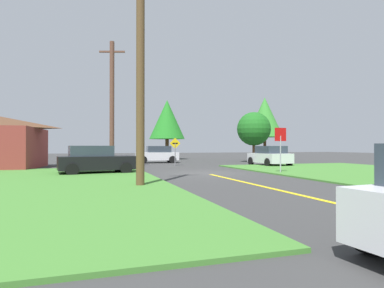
# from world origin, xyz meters

# --- Properties ---
(ground_plane) EXTENTS (120.00, 120.00, 0.00)m
(ground_plane) POSITION_xyz_m (0.00, 0.00, 0.00)
(ground_plane) COLOR #383838
(grass_verge_left) EXTENTS (12.00, 20.00, 0.08)m
(grass_verge_left) POSITION_xyz_m (-9.36, -4.00, 0.04)
(grass_verge_left) COLOR #427E30
(grass_verge_left) RESTS_ON ground
(lane_stripe_center) EXTENTS (0.20, 14.00, 0.01)m
(lane_stripe_center) POSITION_xyz_m (0.00, -8.00, 0.01)
(lane_stripe_center) COLOR yellow
(lane_stripe_center) RESTS_ON ground
(stop_sign) EXTENTS (0.77, 0.09, 2.66)m
(stop_sign) POSITION_xyz_m (4.04, -1.72, 1.88)
(stop_sign) COLOR #9EA0A8
(stop_sign) RESTS_ON ground
(car_on_crossroad) EXTENTS (2.27, 3.86, 1.62)m
(car_on_crossroad) POSITION_xyz_m (7.54, 5.24, 0.80)
(car_on_crossroad) COLOR silver
(car_on_crossroad) RESTS_ON ground
(parked_car_near_building) EXTENTS (4.47, 2.55, 1.62)m
(parked_car_near_building) POSITION_xyz_m (-6.16, 1.41, 0.81)
(parked_car_near_building) COLOR black
(parked_car_near_building) RESTS_ON ground
(car_approaching_junction) EXTENTS (4.12, 2.19, 1.62)m
(car_approaching_junction) POSITION_xyz_m (-0.28, 12.68, 0.80)
(car_approaching_junction) COLOR silver
(car_approaching_junction) RESTS_ON ground
(utility_pole_near) EXTENTS (1.80, 0.40, 9.18)m
(utility_pole_near) POSITION_xyz_m (-4.61, -5.41, 4.69)
(utility_pole_near) COLOR brown
(utility_pole_near) RESTS_ON ground
(utility_pole_mid) EXTENTS (1.76, 0.63, 8.99)m
(utility_pole_mid) POSITION_xyz_m (-5.00, 5.42, 4.60)
(utility_pole_mid) COLOR brown
(utility_pole_mid) RESTS_ON ground
(direction_sign) EXTENTS (0.91, 0.08, 2.29)m
(direction_sign) POSITION_xyz_m (0.16, 7.59, 1.42)
(direction_sign) COLOR slate
(direction_sign) RESTS_ON ground
(oak_tree_left) EXTENTS (4.14, 4.14, 7.21)m
(oak_tree_left) POSITION_xyz_m (12.62, 14.77, 4.92)
(oak_tree_left) COLOR brown
(oak_tree_left) RESTS_ON ground
(pine_tree_center) EXTENTS (4.35, 4.35, 7.29)m
(pine_tree_center) POSITION_xyz_m (2.56, 20.74, 4.88)
(pine_tree_center) COLOR brown
(pine_tree_center) RESTS_ON ground
(oak_tree_right) EXTENTS (3.35, 3.35, 5.02)m
(oak_tree_right) POSITION_xyz_m (9.16, 10.95, 3.33)
(oak_tree_right) COLOR brown
(oak_tree_right) RESTS_ON ground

